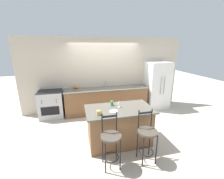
# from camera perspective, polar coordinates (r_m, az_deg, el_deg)

# --- Properties ---
(ground_plane) EXTENTS (18.00, 18.00, 0.00)m
(ground_plane) POSITION_cam_1_polar(r_m,az_deg,el_deg) (5.42, -1.14, -9.85)
(ground_plane) COLOR beige
(wall_back) EXTENTS (6.00, 0.07, 2.70)m
(wall_back) POSITION_cam_1_polar(r_m,az_deg,el_deg) (5.66, -2.79, 5.70)
(wall_back) COLOR beige
(wall_back) RESTS_ON ground_plane
(back_counter) EXTENTS (3.01, 0.69, 0.91)m
(back_counter) POSITION_cam_1_polar(r_m,az_deg,el_deg) (5.58, -2.02, -3.95)
(back_counter) COLOR brown
(back_counter) RESTS_ON ground_plane
(sink_faucet) EXTENTS (0.02, 0.13, 0.22)m
(sink_faucet) POSITION_cam_1_polar(r_m,az_deg,el_deg) (5.60, -2.50, 2.43)
(sink_faucet) COLOR #ADAFB5
(sink_faucet) RESTS_ON back_counter
(kitchen_island) EXTENTS (1.62, 0.91, 0.93)m
(kitchen_island) POSITION_cam_1_polar(r_m,az_deg,el_deg) (3.84, 2.76, -13.59)
(kitchen_island) COLOR brown
(kitchen_island) RESTS_ON ground_plane
(refrigerator) EXTENTS (0.84, 0.75, 1.81)m
(refrigerator) POSITION_cam_1_polar(r_m,az_deg,el_deg) (6.11, 16.79, 1.53)
(refrigerator) COLOR white
(refrigerator) RESTS_ON ground_plane
(oven_range) EXTENTS (0.78, 0.63, 0.93)m
(oven_range) POSITION_cam_1_polar(r_m,az_deg,el_deg) (5.55, -22.14, -5.20)
(oven_range) COLOR #B7B7BC
(oven_range) RESTS_ON ground_plane
(bar_stool_near) EXTENTS (0.41, 0.41, 1.13)m
(bar_stool_near) POSITION_cam_1_polar(r_m,az_deg,el_deg) (3.10, -0.38, -18.95)
(bar_stool_near) COLOR black
(bar_stool_near) RESTS_ON ground_plane
(bar_stool_far) EXTENTS (0.41, 0.41, 1.13)m
(bar_stool_far) POSITION_cam_1_polar(r_m,az_deg,el_deg) (3.32, 13.22, -16.86)
(bar_stool_far) COLOR black
(bar_stool_far) RESTS_ON ground_plane
(dinner_plate) EXTENTS (0.20, 0.20, 0.02)m
(dinner_plate) POSITION_cam_1_polar(r_m,az_deg,el_deg) (3.47, 0.61, -8.25)
(dinner_plate) COLOR white
(dinner_plate) RESTS_ON kitchen_island
(wine_glass) EXTENTS (0.07, 0.07, 0.17)m
(wine_glass) POSITION_cam_1_polar(r_m,az_deg,el_deg) (3.68, 2.71, -4.94)
(wine_glass) COLOR white
(wine_glass) RESTS_ON kitchen_island
(coffee_mug) EXTENTS (0.12, 0.09, 0.10)m
(coffee_mug) POSITION_cam_1_polar(r_m,az_deg,el_deg) (3.31, -5.14, -8.80)
(coffee_mug) COLOR #C1B251
(coffee_mug) RESTS_ON kitchen_island
(tumbler_cup) EXTENTS (0.07, 0.07, 0.12)m
(tumbler_cup) POSITION_cam_1_polar(r_m,az_deg,el_deg) (3.78, -0.02, -5.26)
(tumbler_cup) COLOR #3D934C
(tumbler_cup) RESTS_ON kitchen_island
(pumpkin_decoration) EXTENTS (0.15, 0.15, 0.14)m
(pumpkin_decoration) POSITION_cam_1_polar(r_m,az_deg,el_deg) (5.54, -13.60, 0.95)
(pumpkin_decoration) COLOR orange
(pumpkin_decoration) RESTS_ON back_counter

